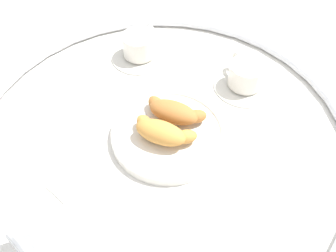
{
  "coord_description": "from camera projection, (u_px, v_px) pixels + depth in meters",
  "views": [
    {
      "loc": [
        -0.01,
        -0.47,
        0.61
      ],
      "look_at": [
        0.02,
        0.0,
        0.03
      ],
      "focal_mm": 41.39,
      "sensor_mm": 36.0,
      "label": 1
    }
  ],
  "objects": [
    {
      "name": "juice_glass_left",
      "position": [
        33.0,
        225.0,
        0.56
      ],
      "size": [
        0.08,
        0.08,
        0.14
      ],
      "color": "white",
      "rests_on": "ground_plane"
    },
    {
      "name": "croissant_large",
      "position": [
        163.0,
        132.0,
        0.73
      ],
      "size": [
        0.12,
        0.1,
        0.04
      ],
      "color": "#CC893D",
      "rests_on": "pastry_plate"
    },
    {
      "name": "sugar_packet",
      "position": [
        62.0,
        189.0,
        0.69
      ],
      "size": [
        0.06,
        0.06,
        0.01
      ],
      "primitive_type": "cube",
      "rotation": [
        0.0,
        0.0,
        -0.78
      ],
      "color": "white",
      "rests_on": "ground_plane"
    },
    {
      "name": "table_chrome_rim",
      "position": [
        160.0,
        134.0,
        0.76
      ],
      "size": [
        0.77,
        0.77,
        0.02
      ],
      "primitive_type": "torus",
      "color": "silver",
      "rests_on": "ground_plane"
    },
    {
      "name": "pastry_plate",
      "position": [
        168.0,
        132.0,
        0.77
      ],
      "size": [
        0.23,
        0.23,
        0.02
      ],
      "color": "silver",
      "rests_on": "ground_plane"
    },
    {
      "name": "croissant_small",
      "position": [
        174.0,
        112.0,
        0.76
      ],
      "size": [
        0.12,
        0.1,
        0.04
      ],
      "color": "#AD6B33",
      "rests_on": "pastry_plate"
    },
    {
      "name": "coffee_cup_near",
      "position": [
        245.0,
        77.0,
        0.85
      ],
      "size": [
        0.14,
        0.14,
        0.06
      ],
      "color": "silver",
      "rests_on": "ground_plane"
    },
    {
      "name": "ground_plane",
      "position": [
        161.0,
        138.0,
        0.77
      ],
      "size": [
        2.2,
        2.2,
        0.0
      ],
      "primitive_type": "plane",
      "color": "silver"
    },
    {
      "name": "coffee_cup_far",
      "position": [
        139.0,
        47.0,
        0.91
      ],
      "size": [
        0.14,
        0.14,
        0.06
      ],
      "color": "silver",
      "rests_on": "ground_plane"
    }
  ]
}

